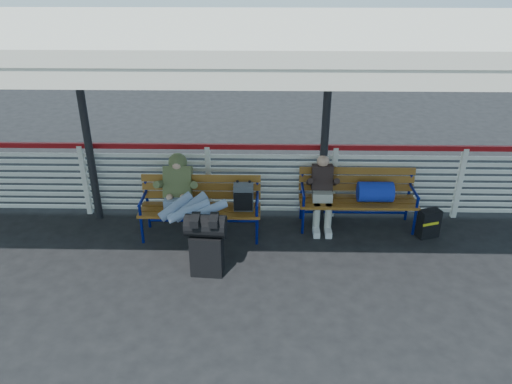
{
  "coord_description": "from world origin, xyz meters",
  "views": [
    {
      "loc": [
        0.91,
        -5.36,
        3.96
      ],
      "look_at": [
        0.78,
        1.0,
        0.86
      ],
      "focal_mm": 35.0,
      "sensor_mm": 36.0,
      "label": 1
    }
  ],
  "objects_px": {
    "bench_right": "(365,193)",
    "companion_person": "(322,192)",
    "luggage_stack": "(206,242)",
    "suitcase_side": "(429,223)",
    "traveler_man": "(187,202)",
    "bench_left": "(211,200)"
  },
  "relations": [
    {
      "from": "bench_right",
      "to": "traveler_man",
      "type": "bearing_deg",
      "value": -166.16
    },
    {
      "from": "bench_right",
      "to": "luggage_stack",
      "type": "bearing_deg",
      "value": -149.87
    },
    {
      "from": "bench_right",
      "to": "suitcase_side",
      "type": "distance_m",
      "value": 1.06
    },
    {
      "from": "bench_right",
      "to": "companion_person",
      "type": "relative_size",
      "value": 1.57
    },
    {
      "from": "traveler_man",
      "to": "bench_left",
      "type": "bearing_deg",
      "value": 49.59
    },
    {
      "from": "luggage_stack",
      "to": "bench_left",
      "type": "relative_size",
      "value": 0.49
    },
    {
      "from": "luggage_stack",
      "to": "suitcase_side",
      "type": "bearing_deg",
      "value": 21.84
    },
    {
      "from": "bench_left",
      "to": "companion_person",
      "type": "bearing_deg",
      "value": 9.6
    },
    {
      "from": "luggage_stack",
      "to": "bench_right",
      "type": "relative_size",
      "value": 0.49
    },
    {
      "from": "luggage_stack",
      "to": "suitcase_side",
      "type": "distance_m",
      "value": 3.42
    },
    {
      "from": "bench_left",
      "to": "traveler_man",
      "type": "distance_m",
      "value": 0.49
    },
    {
      "from": "luggage_stack",
      "to": "suitcase_side",
      "type": "relative_size",
      "value": 1.99
    },
    {
      "from": "bench_left",
      "to": "suitcase_side",
      "type": "height_order",
      "value": "bench_left"
    },
    {
      "from": "luggage_stack",
      "to": "traveler_man",
      "type": "height_order",
      "value": "traveler_man"
    },
    {
      "from": "bench_left",
      "to": "luggage_stack",
      "type": "bearing_deg",
      "value": -87.48
    },
    {
      "from": "traveler_man",
      "to": "luggage_stack",
      "type": "bearing_deg",
      "value": -63.3
    },
    {
      "from": "bench_right",
      "to": "traveler_man",
      "type": "relative_size",
      "value": 1.1
    },
    {
      "from": "luggage_stack",
      "to": "companion_person",
      "type": "distance_m",
      "value": 2.12
    },
    {
      "from": "suitcase_side",
      "to": "bench_left",
      "type": "bearing_deg",
      "value": 160.76
    },
    {
      "from": "companion_person",
      "to": "luggage_stack",
      "type": "bearing_deg",
      "value": -141.24
    },
    {
      "from": "bench_right",
      "to": "companion_person",
      "type": "xyz_separation_m",
      "value": [
        -0.66,
        -0.01,
        0.01
      ]
    },
    {
      "from": "companion_person",
      "to": "bench_left",
      "type": "bearing_deg",
      "value": -170.4
    }
  ]
}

